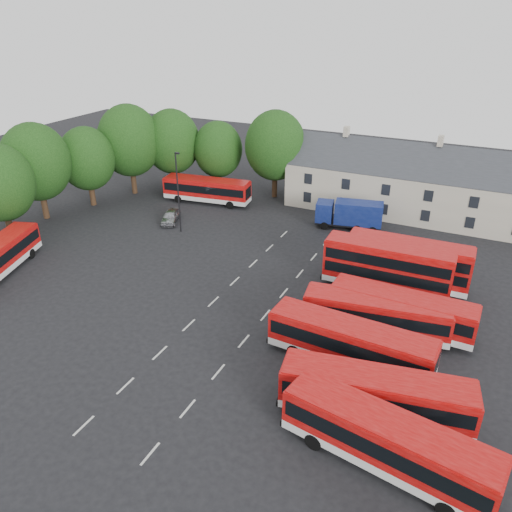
# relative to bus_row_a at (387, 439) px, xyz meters

# --- Properties ---
(ground) EXTENTS (140.00, 140.00, 0.00)m
(ground) POSITION_rel_bus_row_a_xyz_m (-17.31, 8.98, -2.01)
(ground) COLOR black
(ground) RESTS_ON ground
(lane_markings) EXTENTS (5.15, 33.80, 0.01)m
(lane_markings) POSITION_rel_bus_row_a_xyz_m (-14.81, 10.98, -2.01)
(lane_markings) COLOR beige
(lane_markings) RESTS_ON ground
(treeline) EXTENTS (29.92, 32.59, 12.01)m
(treeline) POSITION_rel_bus_row_a_xyz_m (-38.05, 28.35, 4.67)
(treeline) COLOR black
(treeline) RESTS_ON ground
(terrace_houses) EXTENTS (35.70, 7.13, 10.06)m
(terrace_houses) POSITION_rel_bus_row_a_xyz_m (-3.31, 38.98, 1.85)
(terrace_houses) COLOR beige
(terrace_houses) RESTS_ON ground
(bus_row_a) EXTENTS (12.14, 4.66, 3.35)m
(bus_row_a) POSITION_rel_bus_row_a_xyz_m (0.00, 0.00, 0.00)
(bus_row_a) COLOR silver
(bus_row_a) RESTS_ON ground
(bus_row_b) EXTENTS (11.93, 4.59, 3.29)m
(bus_row_b) POSITION_rel_bus_row_a_xyz_m (-1.42, 3.42, -0.03)
(bus_row_b) COLOR silver
(bus_row_b) RESTS_ON ground
(bus_row_c) EXTENTS (11.90, 3.40, 3.33)m
(bus_row_c) POSITION_rel_bus_row_a_xyz_m (-4.28, 7.85, -0.02)
(bus_row_c) COLOR silver
(bus_row_c) RESTS_ON ground
(bus_row_d) EXTENTS (11.36, 4.12, 3.14)m
(bus_row_d) POSITION_rel_bus_row_a_xyz_m (-3.52, 12.36, -0.13)
(bus_row_d) COLOR silver
(bus_row_d) RESTS_ON ground
(bus_row_e) EXTENTS (11.26, 2.92, 3.16)m
(bus_row_e) POSITION_rel_bus_row_a_xyz_m (-1.86, 13.83, -0.11)
(bus_row_e) COLOR silver
(bus_row_e) RESTS_ON ground
(bus_dd_south) EXTENTS (11.18, 2.84, 4.56)m
(bus_dd_south) POSITION_rel_bus_row_a_xyz_m (-4.25, 19.35, 0.58)
(bus_dd_south) COLOR silver
(bus_dd_south) RESTS_ON ground
(bus_dd_north) EXTENTS (10.98, 2.75, 4.48)m
(bus_dd_north) POSITION_rel_bus_row_a_xyz_m (-2.82, 21.15, 0.54)
(bus_dd_north) COLOR silver
(bus_dd_north) RESTS_ON ground
(bus_north) EXTENTS (11.60, 4.10, 3.21)m
(bus_north) POSITION_rel_bus_row_a_xyz_m (-30.32, 32.03, -0.08)
(bus_north) COLOR silver
(bus_north) RESTS_ON ground
(box_truck) EXTENTS (7.79, 3.75, 3.27)m
(box_truck) POSITION_rel_bus_row_a_xyz_m (-11.15, 31.78, -0.18)
(box_truck) COLOR black
(box_truck) RESTS_ON ground
(silver_car) EXTENTS (3.09, 4.59, 1.45)m
(silver_car) POSITION_rel_bus_row_a_xyz_m (-30.87, 24.42, -1.29)
(silver_car) COLOR #96989D
(silver_car) RESTS_ON ground
(lamppost) EXTENTS (0.64, 0.32, 9.25)m
(lamppost) POSITION_rel_bus_row_a_xyz_m (-28.23, 22.55, 2.92)
(lamppost) COLOR black
(lamppost) RESTS_ON ground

